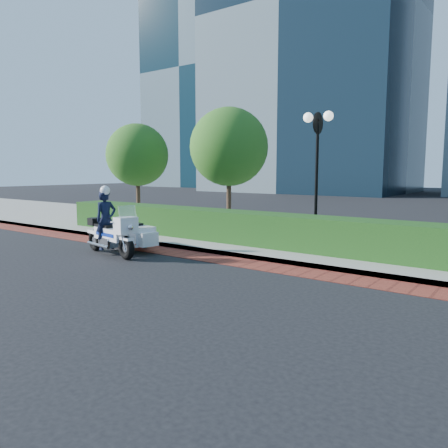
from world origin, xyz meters
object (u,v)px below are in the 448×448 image
Objects in this scene: tree_b at (229,147)px; police_motorcycle at (119,230)px; lamppost at (317,156)px; tree_a at (137,155)px.

police_motorcycle is at bearing -86.83° from tree_b.
lamppost is 6.72m from police_motorcycle.
lamppost is at bearing -7.41° from tree_a.
tree_b reaches higher than lamppost.
tree_b reaches higher than police_motorcycle.
tree_a is at bearing 144.08° from police_motorcycle.
police_motorcycle is at bearing -131.14° from lamppost.
tree_a is at bearing 180.00° from tree_b.
police_motorcycle is (0.34, -6.07, -2.73)m from tree_b.
tree_b is (-4.50, 1.30, 0.48)m from lamppost.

